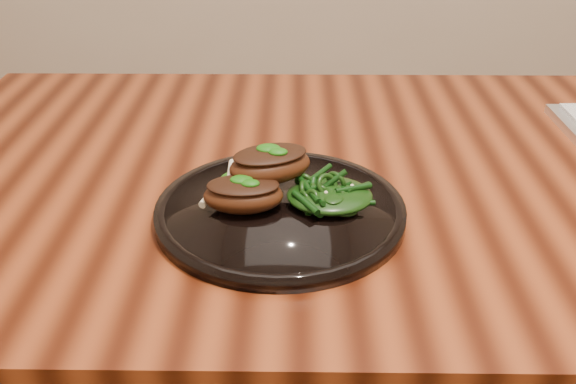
# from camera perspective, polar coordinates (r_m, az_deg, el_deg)

# --- Properties ---
(desk) EXTENTS (1.60, 0.80, 0.75)m
(desk) POSITION_cam_1_polar(r_m,az_deg,el_deg) (0.98, 14.19, -2.14)
(desk) COLOR #361106
(desk) RESTS_ON ground
(plate) EXTENTS (0.31, 0.31, 0.02)m
(plate) POSITION_cam_1_polar(r_m,az_deg,el_deg) (0.78, -0.69, -1.63)
(plate) COLOR black
(plate) RESTS_ON desk
(lamb_chop_front) EXTENTS (0.10, 0.07, 0.04)m
(lamb_chop_front) POSITION_cam_1_polar(r_m,az_deg,el_deg) (0.76, -4.04, -0.16)
(lamb_chop_front) COLOR #451F0D
(lamb_chop_front) RESTS_ON plate
(lamb_chop_back) EXTENTS (0.12, 0.10, 0.05)m
(lamb_chop_back) POSITION_cam_1_polar(r_m,az_deg,el_deg) (0.79, -1.66, 2.55)
(lamb_chop_back) COLOR #451F0D
(lamb_chop_back) RESTS_ON plate
(herb_smear) EXTENTS (0.08, 0.05, 0.01)m
(herb_smear) POSITION_cam_1_polar(r_m,az_deg,el_deg) (0.84, -3.19, 1.26)
(herb_smear) COLOR #0C4707
(herb_smear) RESTS_ON plate
(greens_heap) EXTENTS (0.11, 0.10, 0.04)m
(greens_heap) POSITION_cam_1_polar(r_m,az_deg,el_deg) (0.78, 3.73, 0.15)
(greens_heap) COLOR black
(greens_heap) RESTS_ON plate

